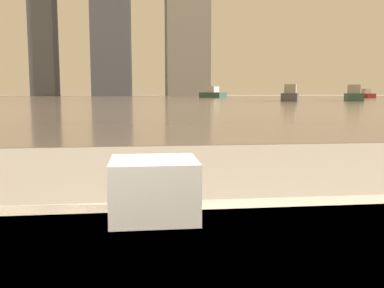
# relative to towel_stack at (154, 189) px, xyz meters

# --- Properties ---
(towel_stack) EXTENTS (0.23, 0.22, 0.16)m
(towel_stack) POSITION_rel_towel_stack_xyz_m (0.00, 0.00, 0.00)
(towel_stack) COLOR white
(towel_stack) RESTS_ON bathtub
(harbor_water) EXTENTS (180.00, 110.00, 0.01)m
(harbor_water) POSITION_rel_towel_stack_xyz_m (0.12, 61.15, -0.65)
(harbor_water) COLOR gray
(harbor_water) RESTS_ON ground_plane
(harbor_boat_0) EXTENTS (3.22, 4.95, 1.76)m
(harbor_boat_0) POSITION_rel_towel_stack_xyz_m (23.14, 43.42, -0.03)
(harbor_boat_0) COLOR #335647
(harbor_boat_0) RESTS_ON harbor_water
(harbor_boat_1) EXTENTS (4.48, 5.47, 2.00)m
(harbor_boat_1) POSITION_rel_towel_stack_xyz_m (12.82, 74.70, 0.06)
(harbor_boat_1) COLOR #335647
(harbor_boat_1) RESTS_ON harbor_water
(harbor_boat_2) EXTENTS (3.39, 5.06, 1.80)m
(harbor_boat_2) POSITION_rel_towel_stack_xyz_m (15.98, 43.47, -0.02)
(harbor_boat_2) COLOR #4C4C51
(harbor_boat_2) RESTS_ON harbor_water
(harbor_boat_3) EXTENTS (1.62, 4.25, 1.57)m
(harbor_boat_3) POSITION_rel_towel_stack_xyz_m (38.43, 68.47, -0.10)
(harbor_boat_3) COLOR maroon
(harbor_boat_3) RESTS_ON harbor_water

